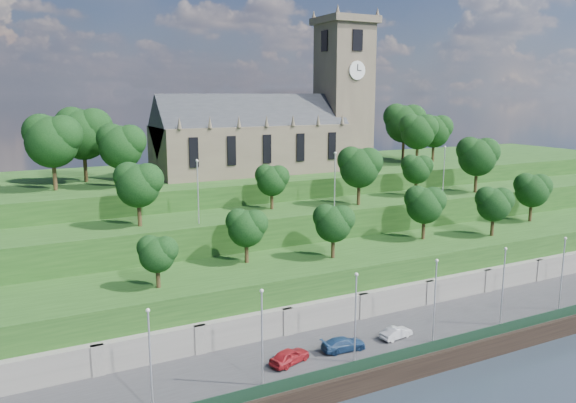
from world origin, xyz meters
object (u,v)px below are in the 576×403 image
car_right (344,344)px  car_middle (396,333)px  church (277,127)px  car_left (290,356)px

car_right → car_middle: bearing=-86.4°
church → car_right: (-12.40, -40.87, -19.83)m
church → car_left: size_ratio=8.68×
church → car_left: bearing=-114.5°
car_left → car_right: bearing=-108.9°
car_middle → car_right: bearing=81.4°
car_left → car_middle: 12.95m
car_right → car_left: bearing=94.7°
church → car_middle: 45.92m
car_middle → car_left: bearing=81.9°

